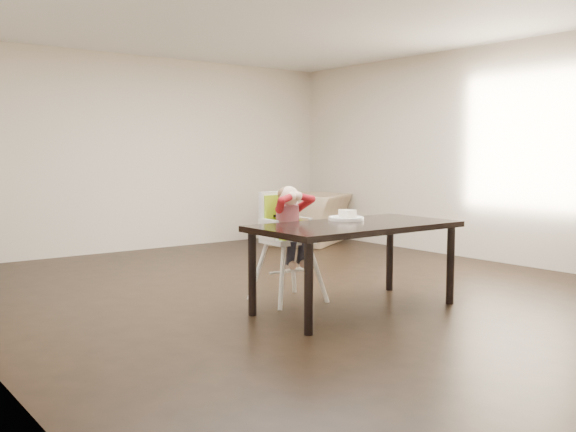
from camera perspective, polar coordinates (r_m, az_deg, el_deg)
name	(u,v)px	position (r m, az deg, el deg)	size (l,w,h in m)	color
ground	(300,290)	(6.38, 1.10, -6.62)	(7.00, 7.00, 0.00)	black
room_walls	(301,100)	(6.25, 1.13, 10.24)	(6.02, 7.02, 2.71)	beige
dining_table	(355,233)	(5.53, 6.01, -1.47)	(1.80, 0.90, 0.75)	black
high_chair	(286,220)	(5.83, -0.15, -0.36)	(0.46, 0.46, 1.05)	white
plate	(347,217)	(5.78, 5.24, -0.05)	(0.37, 0.37, 0.09)	white
armchair	(309,210)	(9.63, 1.91, 0.52)	(1.15, 0.75, 1.01)	#9C8563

